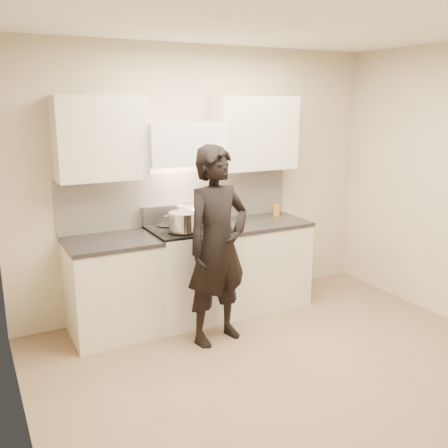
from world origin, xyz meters
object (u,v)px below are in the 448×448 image
Objects in this scene: utensil_crock at (224,210)px; person at (217,246)px; stove at (190,273)px; counter_right at (260,262)px; wok at (197,212)px.

person is at bearing -121.16° from utensil_crock.
utensil_crock reaches higher than stove.
stove is 0.54× the size of person.
stove is at bearing -180.00° from counter_right.
counter_right is 0.51× the size of person.
wok is 0.26× the size of person.
utensil_crock is at bearing 23.68° from stove.
utensil_crock is at bearing 146.32° from counter_right.
stove is at bearing 80.47° from person.
counter_right is 0.69m from utensil_crock.
counter_right is at bearing -9.20° from wok.
utensil_crock reaches higher than counter_right.
wok is 0.38m from utensil_crock.
utensil_crock is 0.20× the size of person.
utensil_crock is 0.93m from person.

